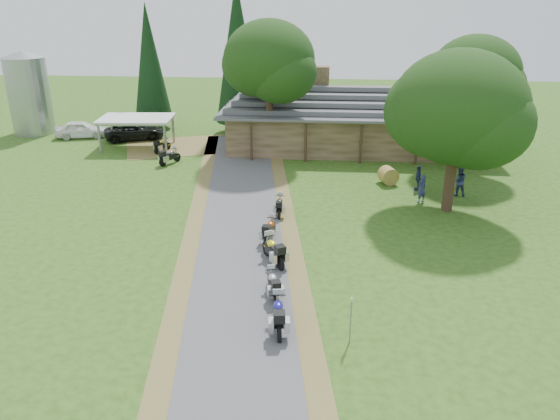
# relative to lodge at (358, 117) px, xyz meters

# --- Properties ---
(ground) EXTENTS (120.00, 120.00, 0.00)m
(ground) POSITION_rel_lodge_xyz_m (-6.00, -24.00, -2.45)
(ground) COLOR #2C4E15
(ground) RESTS_ON ground
(driveway) EXTENTS (51.95, 51.95, 0.00)m
(driveway) POSITION_rel_lodge_xyz_m (-6.50, -20.00, -2.45)
(driveway) COLOR #4E4D50
(driveway) RESTS_ON ground
(lodge) EXTENTS (21.40, 9.40, 4.90)m
(lodge) POSITION_rel_lodge_xyz_m (0.00, 0.00, 0.00)
(lodge) COLOR brown
(lodge) RESTS_ON ground
(silo) EXTENTS (3.58, 3.58, 7.05)m
(silo) POSITION_rel_lodge_xyz_m (-28.22, 2.32, 1.08)
(silo) COLOR gray
(silo) RESTS_ON ground
(carport) EXTENTS (5.89, 4.15, 2.45)m
(carport) POSITION_rel_lodge_xyz_m (-17.53, -1.63, -1.23)
(carport) COLOR silver
(carport) RESTS_ON ground
(car_white_sedan) EXTENTS (3.56, 5.84, 1.82)m
(car_white_sedan) POSITION_rel_lodge_xyz_m (-23.37, 1.04, -1.54)
(car_white_sedan) COLOR white
(car_white_sedan) RESTS_ON ground
(car_dark_suv) EXTENTS (4.23, 5.82, 2.05)m
(car_dark_suv) POSITION_rel_lodge_xyz_m (-18.67, 0.86, -1.43)
(car_dark_suv) COLOR black
(car_dark_suv) RESTS_ON ground
(motorcycle_row_a) EXTENTS (0.90, 2.04, 1.35)m
(motorcycle_row_a) POSITION_rel_lodge_xyz_m (-4.19, -25.92, -1.77)
(motorcycle_row_a) COLOR #201E92
(motorcycle_row_a) RESTS_ON ground
(motorcycle_row_b) EXTENTS (0.99, 1.79, 1.17)m
(motorcycle_row_b) POSITION_rel_lodge_xyz_m (-4.61, -23.55, -1.87)
(motorcycle_row_b) COLOR #B2B3BB
(motorcycle_row_b) RESTS_ON ground
(motorcycle_row_c) EXTENTS (1.53, 2.08, 1.37)m
(motorcycle_row_c) POSITION_rel_lodge_xyz_m (-4.87, -20.63, -1.76)
(motorcycle_row_c) COLOR yellow
(motorcycle_row_c) RESTS_ON ground
(motorcycle_row_d) EXTENTS (0.84, 1.87, 1.23)m
(motorcycle_row_d) POSITION_rel_lodge_xyz_m (-5.28, -18.17, -1.83)
(motorcycle_row_d) COLOR #CA4A0C
(motorcycle_row_d) RESTS_ON ground
(motorcycle_row_e) EXTENTS (0.61, 1.70, 1.15)m
(motorcycle_row_e) POSITION_rel_lodge_xyz_m (-5.06, -14.75, -1.88)
(motorcycle_row_e) COLOR black
(motorcycle_row_e) RESTS_ON ground
(motorcycle_carport_a) EXTENTS (1.14, 1.80, 1.17)m
(motorcycle_carport_a) POSITION_rel_lodge_xyz_m (-15.24, -2.76, -1.86)
(motorcycle_carport_a) COLOR yellow
(motorcycle_carport_a) RESTS_ON ground
(motorcycle_carport_b) EXTENTS (1.43, 1.86, 1.24)m
(motorcycle_carport_b) POSITION_rel_lodge_xyz_m (-13.82, -5.80, -1.83)
(motorcycle_carport_b) COLOR slate
(motorcycle_carport_b) RESTS_ON ground
(person_a) EXTENTS (0.71, 0.67, 2.04)m
(person_a) POSITION_rel_lodge_xyz_m (3.19, -12.21, -1.43)
(person_a) COLOR navy
(person_a) RESTS_ON ground
(person_b) EXTENTS (0.63, 0.46, 2.22)m
(person_b) POSITION_rel_lodge_xyz_m (5.65, -10.81, -1.34)
(person_b) COLOR navy
(person_b) RESTS_ON ground
(person_c) EXTENTS (0.48, 0.61, 1.92)m
(person_c) POSITION_rel_lodge_xyz_m (3.32, -10.00, -1.49)
(person_c) COLOR navy
(person_c) RESTS_ON ground
(hay_bale) EXTENTS (1.37, 1.31, 1.12)m
(hay_bale) POSITION_rel_lodge_xyz_m (1.58, -8.92, -1.89)
(hay_bale) COLOR olive
(hay_bale) RESTS_ON ground
(sign_post) EXTENTS (0.33, 0.06, 1.85)m
(sign_post) POSITION_rel_lodge_xyz_m (-1.56, -26.62, -1.53)
(sign_post) COLOR gray
(sign_post) RESTS_ON ground
(oak_lodge_left) EXTENTS (6.55, 6.55, 11.65)m
(oak_lodge_left) POSITION_rel_lodge_xyz_m (-6.75, -3.33, 3.38)
(oak_lodge_left) COLOR black
(oak_lodge_left) RESTS_ON ground
(oak_lodge_right) EXTENTS (5.95, 5.95, 10.71)m
(oak_lodge_right) POSITION_rel_lodge_xyz_m (7.26, -5.14, 2.91)
(oak_lodge_right) COLOR black
(oak_lodge_right) RESTS_ON ground
(oak_driveway) EXTENTS (7.29, 7.29, 9.62)m
(oak_driveway) POSITION_rel_lodge_xyz_m (4.49, -13.33, 2.36)
(oak_driveway) COLOR black
(oak_driveway) RESTS_ON ground
(cedar_near) EXTENTS (4.01, 4.01, 12.89)m
(cedar_near) POSITION_rel_lodge_xyz_m (-10.12, 3.88, 4.00)
(cedar_near) COLOR black
(cedar_near) RESTS_ON ground
(cedar_far) EXTENTS (3.37, 3.37, 10.92)m
(cedar_far) POSITION_rel_lodge_xyz_m (-18.12, 4.86, 3.01)
(cedar_far) COLOR black
(cedar_far) RESTS_ON ground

